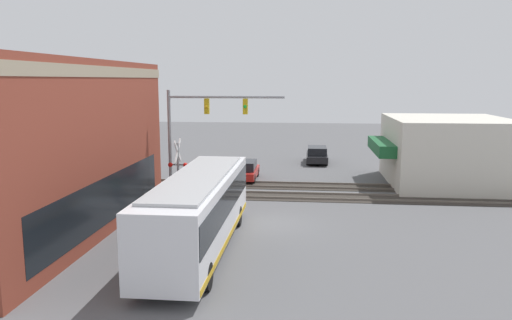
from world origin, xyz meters
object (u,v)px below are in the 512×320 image
object	(u,v)px
parked_car_black	(317,155)
pedestrian_at_crossing	(187,188)
city_bus	(199,209)
parked_car_red	(245,171)
crossing_signal	(178,165)

from	to	relation	value
parked_car_black	pedestrian_at_crossing	distance (m)	17.29
city_bus	pedestrian_at_crossing	world-z (taller)	city_bus
parked_car_red	pedestrian_at_crossing	size ratio (longest dim) A/B	2.34
parked_car_red	parked_car_black	xyz separation A→B (m)	(8.10, -5.40, 0.02)
parked_car_red	pedestrian_at_crossing	bearing A→B (deg)	160.74
city_bus	parked_car_black	world-z (taller)	city_bus
pedestrian_at_crossing	city_bus	bearing A→B (deg)	-162.57
parked_car_red	pedestrian_at_crossing	distance (m)	7.69
crossing_signal	pedestrian_at_crossing	xyz separation A→B (m)	(0.06, -0.47, -1.37)
crossing_signal	parked_car_black	size ratio (longest dim) A/B	0.83
crossing_signal	parked_car_red	world-z (taller)	crossing_signal
parked_car_black	city_bus	bearing A→B (deg)	167.02
city_bus	parked_car_red	distance (m)	15.37
city_bus	parked_car_black	bearing A→B (deg)	-12.98
parked_car_black	crossing_signal	bearing A→B (deg)	151.39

